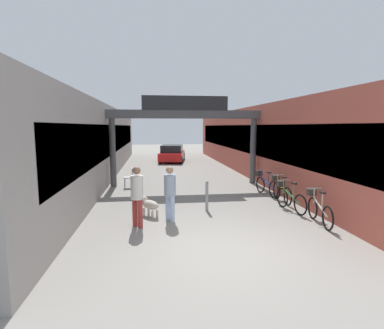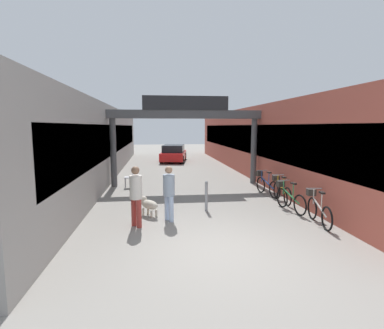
{
  "view_description": "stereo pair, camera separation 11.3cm",
  "coord_description": "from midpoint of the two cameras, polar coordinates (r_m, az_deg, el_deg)",
  "views": [
    {
      "loc": [
        -1.5,
        -6.38,
        2.79
      ],
      "look_at": [
        0.0,
        5.12,
        1.3
      ],
      "focal_mm": 28.0,
      "sensor_mm": 36.0,
      "label": 1
    },
    {
      "loc": [
        -1.39,
        -6.4,
        2.79
      ],
      "look_at": [
        0.0,
        5.12,
        1.3
      ],
      "focal_mm": 28.0,
      "sensor_mm": 36.0,
      "label": 2
    }
  ],
  "objects": [
    {
      "name": "storefront_right",
      "position": [
        18.6,
        13.75,
        4.38
      ],
      "size": [
        3.0,
        26.0,
        3.81
      ],
      "color": "#B25142",
      "rests_on": "ground_plane"
    },
    {
      "name": "bicycle_silver_nearest",
      "position": [
        9.43,
        23.15,
        -7.73
      ],
      "size": [
        0.46,
        1.68,
        0.98
      ],
      "color": "black",
      "rests_on": "ground_plane"
    },
    {
      "name": "ground_plane",
      "position": [
        7.12,
        5.61,
        -15.78
      ],
      "size": [
        80.0,
        80.0,
        0.0
      ],
      "primitive_type": "plane",
      "color": "gray"
    },
    {
      "name": "bicycle_green_second",
      "position": [
        10.51,
        18.25,
        -5.98
      ],
      "size": [
        0.46,
        1.68,
        0.98
      ],
      "color": "black",
      "rests_on": "ground_plane"
    },
    {
      "name": "arcade_sign_gateway",
      "position": [
        14.12,
        -1.02,
        8.04
      ],
      "size": [
        7.4,
        0.47,
        4.17
      ],
      "color": "#4C4C4F",
      "rests_on": "ground_plane"
    },
    {
      "name": "storefront_left",
      "position": [
        17.79,
        -18.75,
        4.08
      ],
      "size": [
        3.0,
        26.0,
        3.81
      ],
      "color": "#9E9993",
      "rests_on": "ground_plane"
    },
    {
      "name": "pedestrian_companion",
      "position": [
        8.41,
        -10.26,
        -5.26
      ],
      "size": [
        0.48,
        0.48,
        1.7
      ],
      "color": "#99332D",
      "rests_on": "ground_plane"
    },
    {
      "name": "bollard_post_metal",
      "position": [
        9.95,
        3.07,
        -5.93
      ],
      "size": [
        0.1,
        0.1,
        1.0
      ],
      "color": "gray",
      "rests_on": "ground_plane"
    },
    {
      "name": "parked_car_red",
      "position": [
        23.78,
        -3.38,
        2.12
      ],
      "size": [
        2.37,
        4.23,
        1.33
      ],
      "color": "red",
      "rests_on": "ground_plane"
    },
    {
      "name": "pedestrian_with_dog",
      "position": [
        8.82,
        -4.05,
        -4.88
      ],
      "size": [
        0.46,
        0.46,
        1.63
      ],
      "color": "#A5BFE0",
      "rests_on": "ground_plane"
    },
    {
      "name": "bicycle_blue_farthest",
      "position": [
        12.62,
        14.11,
        -3.65
      ],
      "size": [
        0.47,
        1.68,
        0.98
      ],
      "color": "black",
      "rests_on": "ground_plane"
    },
    {
      "name": "cafe_chair_aluminium_nearer",
      "position": [
        13.95,
        -11.36,
        -2.11
      ],
      "size": [
        0.41,
        0.41,
        0.89
      ],
      "color": "gray",
      "rests_on": "ground_plane"
    },
    {
      "name": "dog_on_leash",
      "position": [
        9.52,
        -7.98,
        -7.49
      ],
      "size": [
        0.71,
        0.79,
        0.58
      ],
      "color": "beige",
      "rests_on": "ground_plane"
    },
    {
      "name": "bicycle_orange_third",
      "position": [
        11.62,
        16.85,
        -4.68
      ],
      "size": [
        0.46,
        1.69,
        0.98
      ],
      "color": "black",
      "rests_on": "ground_plane"
    }
  ]
}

